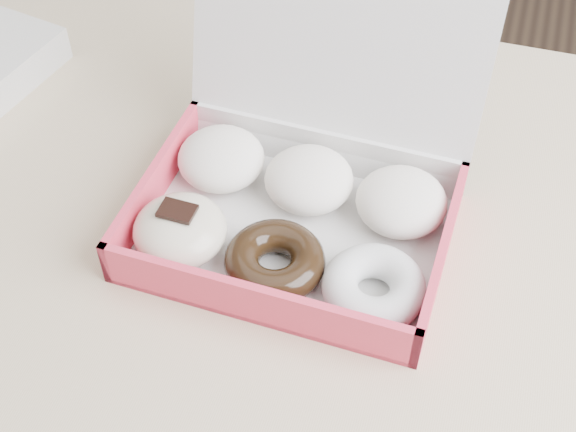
# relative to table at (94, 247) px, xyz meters

# --- Properties ---
(table) EXTENTS (1.20, 0.80, 0.75)m
(table) POSITION_rel_table_xyz_m (0.00, 0.00, 0.00)
(table) COLOR tan
(table) RESTS_ON ground
(donut_box) EXTENTS (0.31, 0.28, 0.22)m
(donut_box) POSITION_rel_table_xyz_m (0.22, 0.03, 0.11)
(donut_box) COLOR silver
(donut_box) RESTS_ON table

